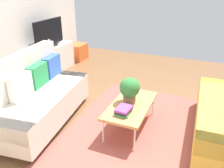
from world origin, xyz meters
The scene contains 16 objects.
ground_plane centered at (0.00, 0.00, 0.00)m, with size 7.68×7.68×0.00m, color brown.
area_rug centered at (-0.09, -0.33, 0.01)m, with size 2.90×2.20×0.01m, color #9E4C42.
couch_beige centered at (-0.44, 1.29, 0.45)m, with size 1.99×1.07×1.10m.
coffee_table centered at (-0.04, -0.13, 0.39)m, with size 1.10×0.56×0.42m.
tv_console centered at (1.50, 2.46, 0.32)m, with size 1.40×0.44×0.64m, color silver.
tv centered at (1.50, 2.44, 0.95)m, with size 1.00×0.20×0.64m.
storage_trunk centered at (2.60, 2.36, 0.22)m, with size 0.52×0.40×0.44m, color orange.
potted_plant centered at (0.01, -0.09, 0.64)m, with size 0.31×0.31×0.40m.
table_book_0 centered at (-0.33, -0.12, 0.43)m, with size 0.24×0.18×0.03m, color #3F8C4C.
table_book_1 centered at (-0.33, -0.12, 0.47)m, with size 0.24×0.18×0.04m, color #262626.
table_book_2 centered at (-0.33, -0.12, 0.50)m, with size 0.24×0.18×0.03m, color purple.
vase_0 centered at (0.92, 2.51, 0.73)m, with size 0.09×0.09×0.19m, color #4C72B2.
vase_1 centered at (1.07, 2.51, 0.73)m, with size 0.11×0.11×0.18m, color #B24C4C.
bottle_0 centered at (1.24, 2.42, 0.74)m, with size 0.05×0.05×0.20m, color #262626.
bottle_1 centered at (1.34, 2.42, 0.73)m, with size 0.04×0.04×0.18m, color purple.
bottle_2 centered at (1.43, 2.42, 0.74)m, with size 0.06×0.06×0.20m, color silver.
Camera 1 is at (-3.00, -1.08, 2.15)m, focal length 37.84 mm.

